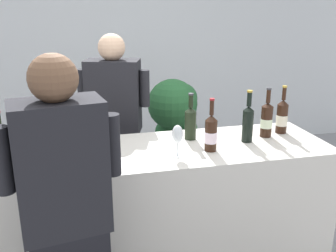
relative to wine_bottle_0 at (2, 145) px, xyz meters
The scene contains 16 objects.
wall_back 2.78m from the wine_bottle_0, 72.92° to the left, with size 8.00×0.10×2.80m, color silver.
counter 1.02m from the wine_bottle_0, ahead, with size 2.48×0.69×0.98m, color beige.
wine_bottle_0 is the anchor object (origin of this frame).
wine_bottle_1 1.19m from the wine_bottle_0, ahead, with size 0.08×0.08×0.32m.
wine_bottle_2 1.71m from the wine_bottle_0, ahead, with size 0.08×0.08×0.35m.
wine_bottle_3 1.24m from the wine_bottle_0, ahead, with size 0.08×0.08×0.34m.
wine_bottle_4 0.38m from the wine_bottle_0, 19.50° to the left, with size 0.08×0.08×0.32m.
wine_bottle_5 1.86m from the wine_bottle_0, ahead, with size 0.08×0.08×0.34m.
wine_bottle_7 1.53m from the wine_bottle_0, ahead, with size 0.07×0.07×0.35m.
wine_bottle_9 0.52m from the wine_bottle_0, 20.09° to the left, with size 0.07×0.07×0.32m.
wine_bottle_10 0.33m from the wine_bottle_0, 40.27° to the left, with size 0.07×0.07×0.30m.
wine_glass 1.01m from the wine_bottle_0, ahead, with size 0.07×0.07×0.20m.
ice_bucket 0.26m from the wine_bottle_0, 16.33° to the right, with size 0.21×0.21×0.23m.
person_server 1.08m from the wine_bottle_0, 46.51° to the left, with size 0.55×0.35×1.67m.
person_guest 0.71m from the wine_bottle_0, 57.96° to the right, with size 0.55×0.31×1.68m.
potted_shrub 1.88m from the wine_bottle_0, 42.89° to the left, with size 0.55×0.59×1.21m.
Camera 1 is at (-0.36, -2.25, 1.87)m, focal length 40.81 mm.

